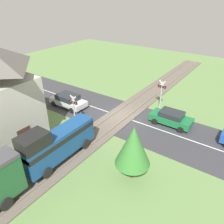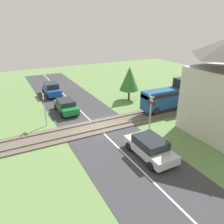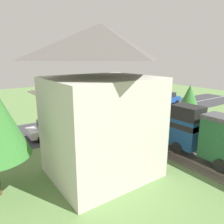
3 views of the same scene
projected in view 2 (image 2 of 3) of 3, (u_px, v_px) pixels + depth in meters
The scene contains 10 objects.
ground_plane at pixel (97, 127), 19.77m from camera, with size 60.00×60.00×0.00m, color #66894C.
road_surface at pixel (97, 127), 19.76m from camera, with size 48.00×6.40×0.02m.
track_bed at pixel (97, 126), 19.74m from camera, with size 2.80×48.00×0.24m.
car_near_crossing at pixel (66, 106), 22.75m from camera, with size 3.86×1.84×1.39m.
car_far_side at pixel (150, 147), 15.24m from camera, with size 4.17×2.01×1.42m.
car_behind_queue at pixel (51, 89), 28.05m from camera, with size 4.12×1.86×1.67m.
crossing_signal_west_approach at pixel (44, 105), 19.32m from camera, with size 0.90×0.18×3.18m.
crossing_signal_east_approach at pixel (151, 108), 18.66m from camera, with size 0.90×0.18×3.18m.
pedestrian_by_station at pixel (189, 108), 22.18m from camera, with size 0.41×0.41×1.66m.
tree_roadside_hedge at pixel (129, 79), 25.74m from camera, with size 2.32×2.32×4.04m.
Camera 2 is at (16.37, -6.97, 8.83)m, focal length 35.00 mm.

